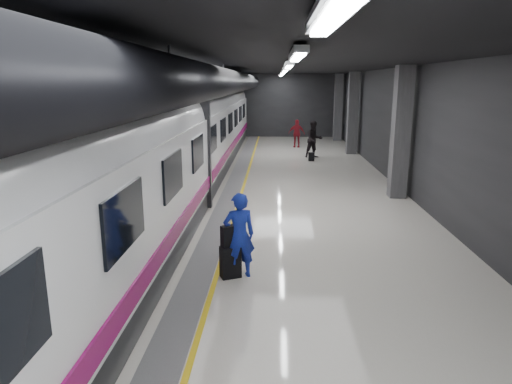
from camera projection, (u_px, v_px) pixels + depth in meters
ground at (266, 211)px, 14.37m from camera, size 40.00×40.00×0.00m
platform_hall at (259, 95)px, 14.48m from camera, size 10.02×40.02×4.51m
train at (161, 145)px, 14.01m from camera, size 3.05×38.00×4.05m
traveler_main at (239, 235)px, 9.33m from camera, size 0.75×0.60×1.80m
suitcase_main at (230, 262)px, 9.42m from camera, size 0.48×0.40×0.67m
shoulder_bag at (229, 236)px, 9.32m from camera, size 0.38×0.33×0.44m
traveler_far_a at (314, 139)px, 24.17m from camera, size 1.14×1.02×1.96m
traveler_far_b at (297, 133)px, 28.15m from camera, size 1.04×0.53×1.70m
suitcase_far at (311, 157)px, 23.34m from camera, size 0.33×0.24×0.44m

